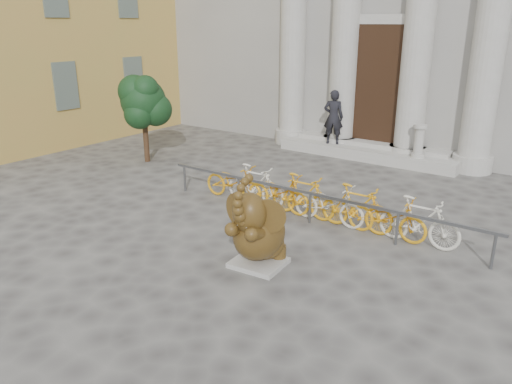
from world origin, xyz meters
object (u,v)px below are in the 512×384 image
Objects in this scene: bike_rack at (315,199)px; pedestrian at (333,117)px; tree at (143,102)px; elephant_statue at (258,232)px.

pedestrian is (-2.44, 5.55, 0.76)m from bike_rack.
pedestrian reaches higher than bike_rack.
tree is 1.53× the size of pedestrian.
elephant_statue reaches higher than bike_rack.
bike_rack is at bearing -10.05° from tree.
pedestrian is at bearing 103.75° from elephant_statue.
pedestrian is (-2.72, 8.17, 0.59)m from elephant_statue.
bike_rack is (-0.28, 2.62, -0.17)m from elephant_statue.
tree is 6.19m from pedestrian.
tree is at bearing 146.95° from elephant_statue.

